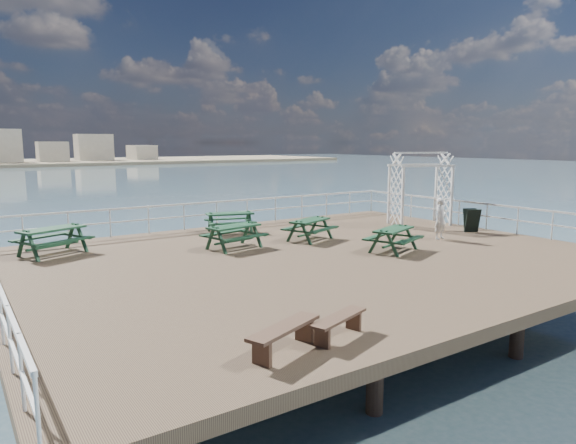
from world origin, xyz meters
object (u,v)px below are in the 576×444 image
at_px(picnic_table_e, 394,235).
at_px(trellis_arbor, 420,193).
at_px(picnic_table_c, 310,225).
at_px(flat_bench_near, 339,322).
at_px(person, 441,219).
at_px(picnic_table_b, 230,218).
at_px(picnic_table_d, 234,232).
at_px(flat_bench_far, 284,333).
at_px(picnic_table_a, 52,235).

relative_size(picnic_table_e, trellis_arbor, 0.68).
xyz_separation_m(picnic_table_c, picnic_table_e, (1.11, -3.11, -0.00)).
xyz_separation_m(flat_bench_near, person, (9.32, 5.45, 0.45)).
xyz_separation_m(picnic_table_b, flat_bench_near, (-3.53, -11.06, -0.26)).
bearing_deg(picnic_table_b, picnic_table_e, -50.02).
bearing_deg(picnic_table_c, picnic_table_e, -91.93).
height_order(picnic_table_b, person, person).
height_order(picnic_table_d, person, person).
xyz_separation_m(picnic_table_b, flat_bench_far, (-4.72, -11.06, -0.22)).
xyz_separation_m(picnic_table_c, flat_bench_far, (-6.41, -8.00, -0.20)).
height_order(picnic_table_a, trellis_arbor, trellis_arbor).
height_order(picnic_table_a, flat_bench_far, picnic_table_a).
distance_m(flat_bench_near, trellis_arbor, 14.08).
xyz_separation_m(picnic_table_c, picnic_table_d, (-3.02, 0.19, 0.02)).
bearing_deg(picnic_table_d, picnic_table_a, 144.69).
distance_m(picnic_table_c, trellis_arbor, 6.18).
relative_size(flat_bench_near, flat_bench_far, 0.88).
height_order(picnic_table_b, picnic_table_e, picnic_table_b).
relative_size(picnic_table_b, picnic_table_e, 1.01).
bearing_deg(picnic_table_e, person, -9.61).
xyz_separation_m(picnic_table_d, person, (7.12, -2.74, 0.19)).
relative_size(picnic_table_a, flat_bench_far, 1.46).
height_order(flat_bench_far, person, person).
relative_size(picnic_table_e, flat_bench_far, 1.28).
bearing_deg(picnic_table_c, flat_bench_near, -144.81).
relative_size(picnic_table_c, picnic_table_e, 1.01).
relative_size(picnic_table_b, picnic_table_c, 1.00).
bearing_deg(picnic_table_a, picnic_table_d, -46.56).
height_order(picnic_table_b, picnic_table_c, picnic_table_b).
bearing_deg(picnic_table_a, picnic_table_c, -39.41).
relative_size(picnic_table_e, person, 1.40).
relative_size(picnic_table_c, picnic_table_d, 1.04).
bearing_deg(person, picnic_table_b, 129.27).
bearing_deg(picnic_table_d, picnic_table_c, -14.49).
bearing_deg(picnic_table_d, picnic_table_e, -49.41).
relative_size(trellis_arbor, person, 2.05).
distance_m(picnic_table_e, flat_bench_near, 8.01).
bearing_deg(flat_bench_near, picnic_table_b, 53.59).
xyz_separation_m(picnic_table_d, flat_bench_near, (-2.20, -8.19, -0.26)).
xyz_separation_m(picnic_table_b, trellis_arbor, (7.81, -2.77, 0.82)).
bearing_deg(flat_bench_far, trellis_arbor, 12.41).
bearing_deg(person, picnic_table_c, 141.47).
height_order(picnic_table_e, trellis_arbor, trellis_arbor).
xyz_separation_m(picnic_table_c, flat_bench_near, (-5.22, -8.00, -0.24)).
bearing_deg(picnic_table_c, picnic_table_d, 154.70).
relative_size(picnic_table_c, person, 1.42).
bearing_deg(picnic_table_e, trellis_arbor, 13.95).
distance_m(picnic_table_e, flat_bench_far, 8.98).
bearing_deg(picnic_table_c, flat_bench_far, -150.37).
xyz_separation_m(picnic_table_c, person, (4.09, -2.55, 0.21)).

